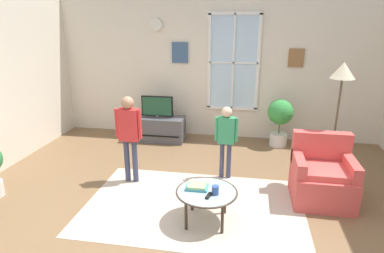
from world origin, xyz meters
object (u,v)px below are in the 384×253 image
Objects in this scene: tv_stand at (158,129)px; remote_near_books at (209,196)px; book_stack at (197,186)px; cup at (215,190)px; person_red_shirt at (129,130)px; person_green_shirt at (226,134)px; armchair at (322,177)px; floor_lamp at (342,83)px; potted_plant_by_window at (280,117)px; television at (157,106)px; remote_near_cup at (204,184)px; coffee_table at (207,193)px.

remote_near_books is (1.35, -2.73, 0.17)m from tv_stand.
book_stack is 0.25m from cup.
cup is at bearing -33.59° from person_red_shirt.
person_red_shirt is 1.41m from person_green_shirt.
cup is 0.75× the size of remote_near_books.
armchair is 1.29m from floor_lamp.
person_green_shirt is 1.23× the size of potted_plant_by_window.
armchair is at bearing 24.58° from book_stack.
armchair reaches higher than cup.
floor_lamp is at bearing 67.52° from armchair.
television is at bearing -90.00° from tv_stand.
person_green_shirt is 1.78m from potted_plant_by_window.
cup is (0.23, -0.10, 0.03)m from book_stack.
floor_lamp reaches higher than remote_near_cup.
book_stack is 2.41m from floor_lamp.
remote_near_cup is (0.07, 0.09, -0.01)m from book_stack.
armchair is at bearing -78.33° from potted_plant_by_window.
potted_plant_by_window is 0.51× the size of floor_lamp.
floor_lamp is at bearing -24.12° from tv_stand.
remote_near_books is 0.08× the size of floor_lamp.
remote_near_books is at bearing -109.39° from potted_plant_by_window.
person_green_shirt reaches higher than tv_stand.
tv_stand is 0.94× the size of person_green_shirt.
person_green_shirt is (1.44, -1.42, 0.46)m from tv_stand.
armchair is at bearing -1.49° from person_red_shirt.
armchair is 0.67× the size of person_red_shirt.
book_stack is at bearing -113.46° from potted_plant_by_window.
coffee_table is 2.91m from potted_plant_by_window.
remote_near_cup is (1.26, -2.48, 0.17)m from tv_stand.
remote_near_books is at bearing -63.67° from television.
potted_plant_by_window reaches higher than remote_near_cup.
book_stack is 1.86× the size of remote_near_cup.
armchair is at bearing -112.48° from floor_lamp.
television is 0.71× the size of armchair.
television is 3.03m from cup.
potted_plant_by_window is (0.93, 2.77, 0.11)m from cup.
person_green_shirt reaches higher than remote_near_cup.
potted_plant_by_window is (2.35, 0.10, 0.32)m from tv_stand.
tv_stand reaches higher than coffee_table.
remote_near_books is 0.13× the size of person_green_shirt.
tv_stand is 2.83m from book_stack.
person_red_shirt reaches higher than tv_stand.
potted_plant_by_window reaches higher than coffee_table.
potted_plant_by_window reaches higher than remote_near_books.
remote_near_cup is at bearing 109.74° from remote_near_books.
tv_stand is 2.93m from coffee_table.
armchair is at bearing 22.81° from remote_near_cup.
tv_stand is 3.03m from cup.
remote_near_books is at bearing -63.70° from tv_stand.
coffee_table is (-1.44, -0.76, 0.05)m from armchair.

